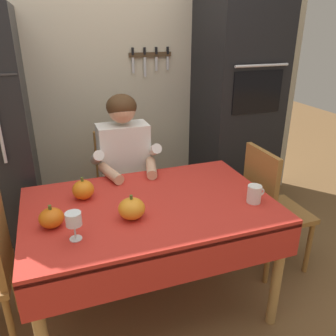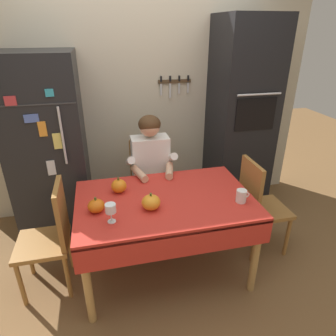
{
  "view_description": "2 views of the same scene",
  "coord_description": "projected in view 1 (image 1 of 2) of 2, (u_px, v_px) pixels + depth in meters",
  "views": [
    {
      "loc": [
        -0.48,
        -1.56,
        1.69
      ],
      "look_at": [
        0.14,
        0.19,
        0.9
      ],
      "focal_mm": 36.64,
      "sensor_mm": 36.0,
      "label": 1
    },
    {
      "loc": [
        -0.44,
        -1.89,
        1.98
      ],
      "look_at": [
        0.06,
        0.23,
        0.94
      ],
      "focal_mm": 31.77,
      "sensor_mm": 36.0,
      "label": 2
    }
  ],
  "objects": [
    {
      "name": "pumpkin_medium",
      "position": [
        132.0,
        209.0,
        1.78
      ],
      "size": [
        0.14,
        0.14,
        0.13
      ],
      "color": "orange",
      "rests_on": "dining_table"
    },
    {
      "name": "pumpkin_small",
      "position": [
        51.0,
        218.0,
        1.71
      ],
      "size": [
        0.12,
        0.12,
        0.12
      ],
      "color": "orange",
      "rests_on": "dining_table"
    },
    {
      "name": "chair_right_side",
      "position": [
        270.0,
        205.0,
        2.4
      ],
      "size": [
        0.4,
        0.4,
        0.93
      ],
      "color": "#9E6B33",
      "rests_on": "ground"
    },
    {
      "name": "pumpkin_large",
      "position": [
        83.0,
        190.0,
        1.99
      ],
      "size": [
        0.13,
        0.13,
        0.13
      ],
      "color": "orange",
      "rests_on": "dining_table"
    },
    {
      "name": "wall_oven",
      "position": [
        236.0,
        104.0,
        2.94
      ],
      "size": [
        0.6,
        0.64,
        2.1
      ],
      "color": "black",
      "rests_on": "ground"
    },
    {
      "name": "ground_plane",
      "position": [
        156.0,
        313.0,
        2.16
      ],
      "size": [
        10.0,
        10.0,
        0.0
      ],
      "primitive_type": "plane",
      "color": "brown",
      "rests_on": "ground"
    },
    {
      "name": "seated_person",
      "position": [
        126.0,
        166.0,
        2.46
      ],
      "size": [
        0.47,
        0.55,
        1.25
      ],
      "color": "#38384C",
      "rests_on": "ground"
    },
    {
      "name": "wine_glass",
      "position": [
        74.0,
        220.0,
        1.59
      ],
      "size": [
        0.08,
        0.08,
        0.14
      ],
      "color": "white",
      "rests_on": "dining_table"
    },
    {
      "name": "dining_table",
      "position": [
        151.0,
        217.0,
        1.97
      ],
      "size": [
        1.4,
        0.9,
        0.74
      ],
      "color": "tan",
      "rests_on": "ground"
    },
    {
      "name": "coffee_mug",
      "position": [
        254.0,
        194.0,
        1.95
      ],
      "size": [
        0.11,
        0.08,
        0.1
      ],
      "color": "white",
      "rests_on": "dining_table"
    },
    {
      "name": "back_wall_assembly",
      "position": [
        111.0,
        74.0,
        2.84
      ],
      "size": [
        3.7,
        0.13,
        2.6
      ],
      "color": "beige",
      "rests_on": "ground"
    },
    {
      "name": "chair_behind_person",
      "position": [
        122.0,
        184.0,
        2.71
      ],
      "size": [
        0.4,
        0.4,
        0.93
      ],
      "color": "#9E6B33",
      "rests_on": "ground"
    }
  ]
}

